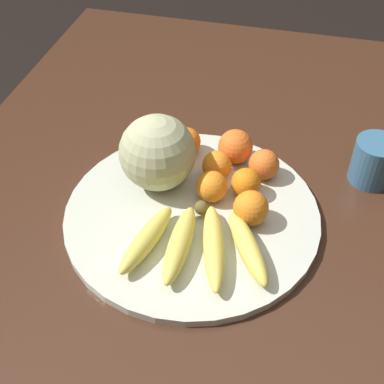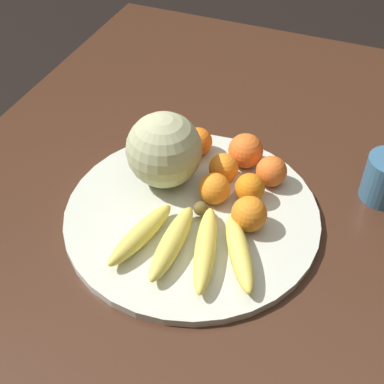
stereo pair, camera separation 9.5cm
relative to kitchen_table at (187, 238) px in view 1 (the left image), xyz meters
name	(u,v)px [view 1 (the left image)]	position (x,y,z in m)	size (l,w,h in m)	color
kitchen_table	(187,238)	(0.00, 0.00, 0.00)	(1.52, 1.02, 0.77)	#3D2316
fruit_bowl	(192,214)	(-0.03, -0.02, 0.10)	(0.47, 0.47, 0.02)	beige
melon	(157,153)	(0.04, 0.07, 0.18)	(0.15, 0.15, 0.15)	#B2B789
banana_bunch	(197,244)	(-0.11, -0.05, 0.13)	(0.20, 0.26, 0.04)	brown
orange_front_left	(246,183)	(0.05, -0.10, 0.14)	(0.06, 0.06, 0.06)	orange
orange_front_right	(235,147)	(0.14, -0.07, 0.14)	(0.07, 0.07, 0.07)	orange
orange_mid_center	(264,164)	(0.10, -0.13, 0.14)	(0.06, 0.06, 0.06)	orange
orange_back_left	(212,187)	(0.02, -0.04, 0.14)	(0.06, 0.06, 0.06)	orange
orange_back_right	(217,166)	(0.08, -0.04, 0.14)	(0.06, 0.06, 0.06)	orange
orange_top_small	(187,141)	(0.14, 0.04, 0.14)	(0.06, 0.06, 0.06)	orange
orange_side_extra	(251,208)	(-0.02, -0.12, 0.14)	(0.06, 0.06, 0.06)	orange
produce_tag	(227,183)	(0.07, -0.06, 0.11)	(0.08, 0.04, 0.00)	white
ceramic_mug	(375,160)	(0.17, -0.34, 0.14)	(0.12, 0.09, 0.09)	#386689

